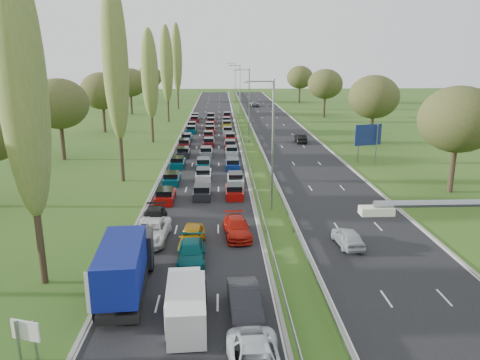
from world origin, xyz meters
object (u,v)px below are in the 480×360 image
object	(u,v)px
near_car_2	(151,231)
direction_sign	(368,137)
blue_lorry	(125,266)
white_van_rear	(184,299)
info_sign	(26,335)
near_car_3	(154,218)
white_van_front	(188,306)

from	to	relation	value
near_car_2	direction_sign	distance (m)	36.59
near_car_2	blue_lorry	bearing A→B (deg)	-89.00
white_van_rear	info_sign	xyz separation A→B (m)	(-7.08, -3.72, 0.40)
near_car_2	info_sign	world-z (taller)	info_sign
near_car_3	info_sign	size ratio (longest dim) A/B	2.37
near_car_3	near_car_2	bearing A→B (deg)	-87.24
near_car_2	info_sign	distance (m)	15.12
blue_lorry	white_van_rear	bearing A→B (deg)	-38.34
near_car_3	white_van_front	bearing A→B (deg)	-76.92
blue_lorry	near_car_2	bearing A→B (deg)	83.95
near_car_3	white_van_front	world-z (taller)	white_van_front
near_car_2	white_van_front	bearing A→B (deg)	-70.06
direction_sign	white_van_front	bearing A→B (deg)	-119.32
blue_lorry	info_sign	xyz separation A→B (m)	(-3.42, -6.20, -0.49)
near_car_3	info_sign	world-z (taller)	info_sign
near_car_3	direction_sign	size ratio (longest dim) A/B	0.96
near_car_2	near_car_3	xyz separation A→B (m)	(-0.23, 3.14, -0.06)
white_van_front	blue_lorry	bearing A→B (deg)	136.72
white_van_rear	info_sign	bearing A→B (deg)	-155.25
white_van_rear	info_sign	size ratio (longest dim) A/B	2.24
white_van_rear	white_van_front	bearing A→B (deg)	-77.42
near_car_2	info_sign	xyz separation A→B (m)	(-3.70, -14.65, 0.57)
white_van_front	direction_sign	distance (m)	43.95
near_car_2	near_car_3	size ratio (longest dim) A/B	1.13
white_van_rear	info_sign	world-z (taller)	info_sign
info_sign	direction_sign	distance (m)	50.25
white_van_rear	direction_sign	xyz separation A→B (m)	(21.72, 37.41, 2.60)
white_van_rear	info_sign	distance (m)	8.00
white_van_front	white_van_rear	xyz separation A→B (m)	(-0.24, 0.85, -0.06)
near_car_3	white_van_rear	world-z (taller)	white_van_rear
near_car_2	direction_sign	size ratio (longest dim) A/B	1.08
near_car_2	white_van_rear	bearing A→B (deg)	-69.94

